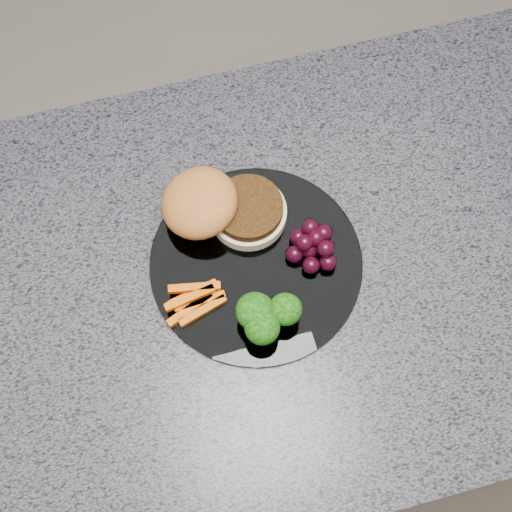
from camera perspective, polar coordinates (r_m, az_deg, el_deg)
The scene contains 8 objects.
room at distance 0.47m, azimuth 1.81°, elevation 18.07°, with size 4.02×4.02×2.70m.
island_cabinet at distance 1.32m, azimuth 0.62°, elevation -8.52°, with size 1.20×0.60×0.86m, color brown.
countertop at distance 0.89m, azimuth 0.92°, elevation -1.81°, with size 1.20×0.60×0.04m, color #4E4E58.
plate at distance 0.87m, azimuth -0.00°, elevation -0.56°, with size 0.26×0.26×0.01m, color white.
burger at distance 0.87m, azimuth -3.14°, elevation 3.90°, with size 0.16×0.13×0.05m.
carrot_sticks at distance 0.85m, azimuth -4.90°, elevation -3.54°, with size 0.08×0.05×0.02m.
broccoli at distance 0.81m, azimuth 0.76°, elevation -4.83°, with size 0.08×0.06×0.05m.
grape_bunch at distance 0.86m, azimuth 4.65°, elevation 0.89°, with size 0.06×0.06×0.04m.
Camera 1 is at (-0.09, -0.29, 1.71)m, focal length 50.00 mm.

